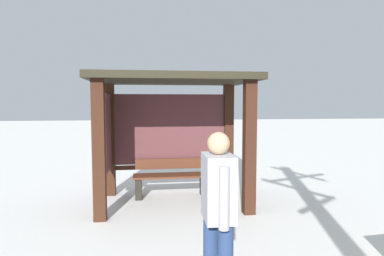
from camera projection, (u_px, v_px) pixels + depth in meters
The scene contains 4 objects.
ground_plane at pixel (173, 203), 5.89m from camera, with size 60.00×60.00×0.00m, color white.
bus_shelter at pixel (168, 110), 5.91m from camera, with size 2.78×1.84×2.28m.
bench_left_inside at pixel (172, 179), 6.29m from camera, with size 1.46×0.41×0.71m.
person_walking at pixel (218, 204), 2.95m from camera, with size 0.27×0.59×1.54m.
Camera 1 is at (-0.43, -5.76, 1.79)m, focal length 30.63 mm.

